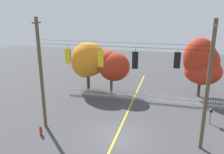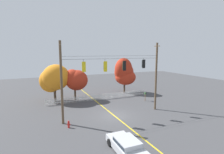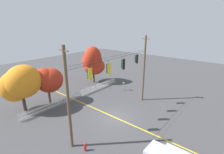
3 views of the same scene
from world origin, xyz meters
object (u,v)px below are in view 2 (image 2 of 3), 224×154
object	(u,v)px
traffic_signal_northbound_primary	(84,67)
autumn_maple_near_fence	(54,79)
autumn_oak_far_east	(124,73)
parked_car	(127,145)
traffic_signal_southbound_primary	(143,64)
roadside_mailbox	(145,94)
fire_hydrant	(69,124)
traffic_signal_eastbound_side	(124,66)
traffic_signal_westbound_side	(105,66)
autumn_maple_mid	(75,80)

from	to	relation	value
traffic_signal_northbound_primary	autumn_maple_near_fence	xyz separation A→B (m)	(-2.32, 9.96, -2.61)
autumn_oak_far_east	parked_car	world-z (taller)	autumn_oak_far_east
traffic_signal_southbound_primary	autumn_oak_far_east	size ratio (longest dim) A/B	0.19
autumn_maple_near_fence	roadside_mailbox	bearing A→B (deg)	-23.02
autumn_oak_far_east	roadside_mailbox	distance (m)	7.33
parked_car	fire_hydrant	xyz separation A→B (m)	(-3.43, 6.59, -0.22)
traffic_signal_eastbound_side	autumn_maple_near_fence	xyz separation A→B (m)	(-7.47, 9.96, -2.57)
traffic_signal_eastbound_side	fire_hydrant	distance (m)	9.45
parked_car	fire_hydrant	size ratio (longest dim) A/B	5.69
traffic_signal_northbound_primary	autumn_maple_near_fence	world-z (taller)	traffic_signal_northbound_primary
autumn_maple_near_fence	traffic_signal_westbound_side	bearing A→B (deg)	-63.67
parked_car	roadside_mailbox	xyz separation A→B (m)	(9.96, 12.13, 0.55)
traffic_signal_westbound_side	fire_hydrant	size ratio (longest dim) A/B	1.93
autumn_oak_far_east	autumn_maple_near_fence	bearing A→B (deg)	-175.56
autumn_maple_near_fence	autumn_oak_far_east	xyz separation A→B (m)	(13.27, 1.03, 0.15)
autumn_oak_far_east	traffic_signal_eastbound_side	bearing A→B (deg)	-117.82
parked_car	traffic_signal_northbound_primary	bearing A→B (deg)	99.41
traffic_signal_northbound_primary	autumn_maple_mid	xyz separation A→B (m)	(0.97, 9.42, -2.89)
roadside_mailbox	traffic_signal_northbound_primary	bearing A→B (deg)	-159.65
traffic_signal_westbound_side	traffic_signal_eastbound_side	bearing A→B (deg)	-0.00
autumn_maple_mid	roadside_mailbox	distance (m)	11.78
autumn_maple_near_fence	traffic_signal_eastbound_side	bearing A→B (deg)	-53.13
parked_car	traffic_signal_southbound_primary	bearing A→B (deg)	50.03
traffic_signal_northbound_primary	autumn_oak_far_east	size ratio (longest dim) A/B	0.21
autumn_oak_far_east	roadside_mailbox	size ratio (longest dim) A/B	4.81
traffic_signal_eastbound_side	autumn_oak_far_east	distance (m)	12.66
traffic_signal_southbound_primary	autumn_maple_near_fence	world-z (taller)	traffic_signal_southbound_primary
autumn_oak_far_east	autumn_maple_mid	bearing A→B (deg)	-171.08
traffic_signal_northbound_primary	parked_car	distance (m)	9.88
autumn_maple_mid	traffic_signal_northbound_primary	bearing A→B (deg)	-95.89
traffic_signal_westbound_side	parked_car	distance (m)	9.85
traffic_signal_eastbound_side	traffic_signal_southbound_primary	bearing A→B (deg)	0.02
autumn_maple_mid	traffic_signal_southbound_primary	bearing A→B (deg)	-53.36
traffic_signal_southbound_primary	autumn_maple_mid	bearing A→B (deg)	126.64
autumn_maple_mid	fire_hydrant	world-z (taller)	autumn_maple_mid
autumn_maple_near_fence	fire_hydrant	distance (m)	11.80
traffic_signal_eastbound_side	autumn_maple_mid	xyz separation A→B (m)	(-4.17, 9.42, -2.85)
fire_hydrant	traffic_signal_eastbound_side	bearing A→B (deg)	10.58
traffic_signal_eastbound_side	fire_hydrant	bearing A→B (deg)	-169.42
traffic_signal_northbound_primary	autumn_maple_near_fence	size ratio (longest dim) A/B	0.24
traffic_signal_eastbound_side	parked_car	xyz separation A→B (m)	(-3.83, -7.95, -5.68)
traffic_signal_eastbound_side	autumn_maple_mid	distance (m)	10.69
autumn_maple_near_fence	roadside_mailbox	distance (m)	14.99
parked_car	roadside_mailbox	world-z (taller)	roadside_mailbox
roadside_mailbox	autumn_maple_near_fence	bearing A→B (deg)	156.98
autumn_maple_near_fence	parked_car	bearing A→B (deg)	-78.51
autumn_maple_mid	autumn_oak_far_east	distance (m)	10.11
parked_car	roadside_mailbox	distance (m)	15.70
traffic_signal_southbound_primary	autumn_maple_mid	world-z (taller)	traffic_signal_southbound_primary
autumn_maple_mid	parked_car	size ratio (longest dim) A/B	1.16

